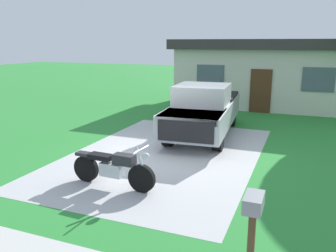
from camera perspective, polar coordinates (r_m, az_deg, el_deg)
ground_plane at (r=10.65m, az=-0.46°, el=-4.68°), size 80.00×80.00×0.00m
driveway_pad at (r=10.65m, az=-0.46°, el=-4.67°), size 5.44×8.29×0.01m
motorcycle at (r=8.30m, az=-9.02°, el=-6.81°), size 2.21×0.70×1.09m
pickup_truck at (r=12.82m, az=6.02°, el=2.80°), size 2.45×5.76×1.90m
mailbox at (r=5.21m, az=13.83°, el=-13.84°), size 0.26×0.48×1.26m
neighbor_house at (r=19.81m, az=16.04°, el=8.60°), size 9.60×5.60×3.50m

